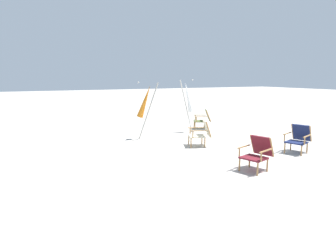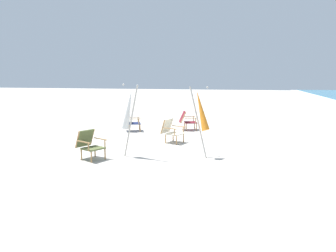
% 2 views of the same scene
% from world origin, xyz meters
% --- Properties ---
extents(ground_plane, '(80.00, 80.00, 0.00)m').
position_xyz_m(ground_plane, '(0.00, 0.00, 0.00)').
color(ground_plane, '#B2AAA0').
extents(beach_chair_far_center, '(0.76, 0.85, 0.80)m').
position_xyz_m(beach_chair_far_center, '(-2.82, 1.05, 0.43)').
color(beach_chair_far_center, maroon).
rests_on(beach_chair_far_center, ground).
extents(beach_chair_front_right, '(0.78, 0.83, 0.82)m').
position_xyz_m(beach_chair_front_right, '(-0.16, 0.89, 0.43)').
color(beach_chair_front_right, beige).
rests_on(beach_chair_front_right, ground).
extents(beach_chair_back_left, '(0.78, 0.86, 0.80)m').
position_xyz_m(beach_chair_back_left, '(-2.08, -1.19, 0.43)').
color(beach_chair_back_left, '#19234C').
rests_on(beach_chair_back_left, ground).
extents(beach_chair_front_left, '(0.83, 0.88, 0.81)m').
position_xyz_m(beach_chair_front_left, '(2.47, -0.90, 0.43)').
color(beach_chair_front_left, '#515B33').
rests_on(beach_chair_front_left, ground).
extents(umbrella_furled_orange, '(0.62, 0.69, 2.01)m').
position_xyz_m(umbrella_furled_orange, '(1.58, 2.09, 1.31)').
color(umbrella_furled_orange, '#B7B2A8').
rests_on(umbrella_furled_orange, ground).
extents(umbrella_furled_white, '(0.36, 0.60, 2.08)m').
position_xyz_m(umbrella_furled_white, '(2.04, 0.11, 1.36)').
color(umbrella_furled_white, '#B7B2A8').
rests_on(umbrella_furled_white, ground).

